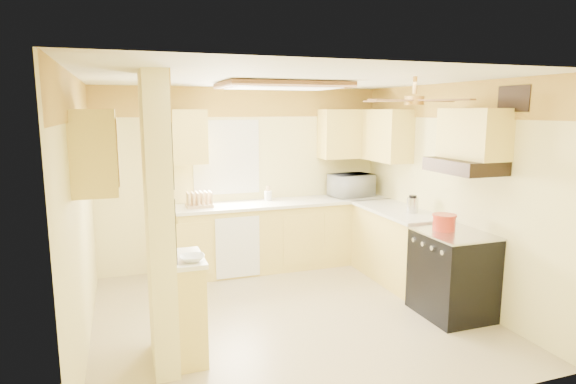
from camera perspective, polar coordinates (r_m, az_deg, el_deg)
name	(u,v)px	position (r m, az deg, el deg)	size (l,w,h in m)	color
floor	(289,315)	(5.37, 0.08, -14.40)	(4.00, 4.00, 0.00)	tan
ceiling	(289,79)	(4.91, 0.08, 13.28)	(4.00, 4.00, 0.00)	white
wall_back	(244,178)	(6.79, -5.22, 1.68)	(4.00, 4.00, 0.00)	#F8EA97
wall_front	(382,252)	(3.31, 11.08, -7.05)	(4.00, 4.00, 0.00)	#F8EA97
wall_left	(80,216)	(4.74, -23.43, -2.59)	(3.80, 3.80, 0.00)	#F8EA97
wall_right	(449,191)	(5.95, 18.58, 0.07)	(3.80, 3.80, 0.00)	#F8EA97
wallpaper_border	(243,102)	(6.71, -5.31, 10.57)	(4.00, 0.02, 0.40)	#F9CB49
partition_column	(159,224)	(4.19, -15.06, -3.63)	(0.20, 0.70, 2.50)	#F8EA97
partition_ledge	(189,310)	(4.46, -11.70, -13.51)	(0.25, 0.55, 0.90)	#FBE665
ledge_top	(187,259)	(4.30, -11.92, -7.74)	(0.28, 0.58, 0.04)	white
lower_cabinets_back	(285,235)	(6.80, -0.39, -5.14)	(3.00, 0.60, 0.90)	#FBE665
lower_cabinets_right	(397,246)	(6.43, 12.79, -6.27)	(0.60, 1.40, 0.90)	#FBE665
countertop_back	(285,203)	(6.69, -0.37, -1.27)	(3.04, 0.64, 0.04)	white
countertop_right	(398,211)	(6.32, 12.87, -2.18)	(0.64, 1.44, 0.04)	white
dishwasher_panel	(238,247)	(6.32, -5.96, -6.55)	(0.58, 0.02, 0.80)	white
window	(226,157)	(6.69, -7.31, 4.10)	(0.92, 0.02, 1.02)	white
upper_cab_back_left	(183,137)	(6.41, -12.35, 6.41)	(0.60, 0.35, 0.70)	#FBE665
upper_cab_back_right	(350,134)	(7.11, 7.36, 6.85)	(0.90, 0.35, 0.70)	#FBE665
upper_cab_right	(383,135)	(6.82, 11.24, 6.63)	(0.35, 1.00, 0.70)	#FBE665
upper_cab_left_wall	(95,151)	(4.40, -21.90, 4.53)	(0.35, 0.75, 0.70)	#FBE665
upper_cab_over_stove	(473,134)	(5.34, 21.10, 6.45)	(0.35, 0.76, 0.52)	#FBE665
stove	(452,274)	(5.52, 18.91, -9.15)	(0.68, 0.77, 0.92)	black
range_hood	(464,166)	(5.31, 20.19, 2.91)	(0.50, 0.76, 0.14)	black
poster_menu	(169,152)	(4.11, -13.87, 4.63)	(0.02, 0.42, 0.57)	black
poster_nashville	(173,228)	(4.21, -13.51, -4.20)	(0.02, 0.42, 0.57)	black
ceiling_light_panel	(282,86)	(5.41, -0.68, 12.48)	(1.35, 0.95, 0.06)	brown
ceiling_fan	(414,100)	(4.72, 14.74, 10.51)	(1.15, 1.15, 0.26)	gold
vent_grate	(514,99)	(5.18, 25.20, 9.98)	(0.02, 0.40, 0.25)	black
microwave	(351,185)	(7.10, 7.51, 0.80)	(0.60, 0.40, 0.33)	white
bowl	(192,258)	(4.15, -11.31, -7.70)	(0.21, 0.21, 0.05)	white
dutch_oven	(444,222)	(5.45, 18.02, -3.41)	(0.26, 0.26, 0.17)	red
kettle	(413,205)	(6.13, 14.55, -1.45)	(0.14, 0.14, 0.22)	silver
dish_rack	(199,202)	(6.39, -10.50, -1.12)	(0.34, 0.25, 0.20)	tan
utensil_crock	(268,196)	(6.74, -2.38, -0.43)	(0.10, 0.10, 0.21)	white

